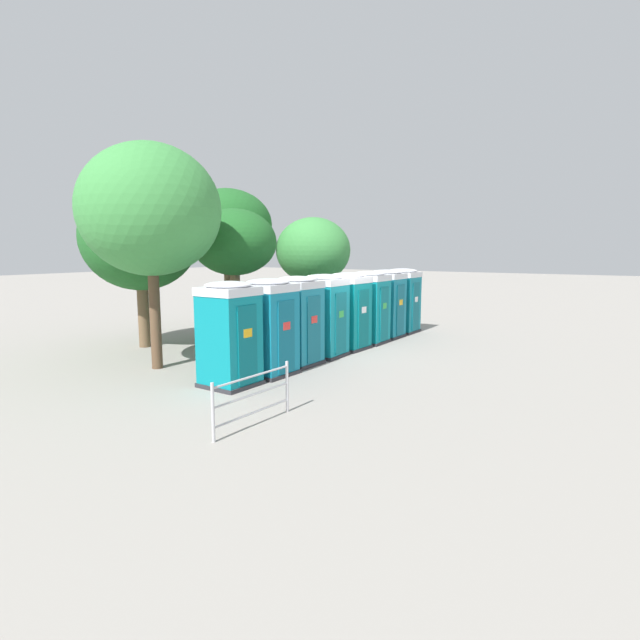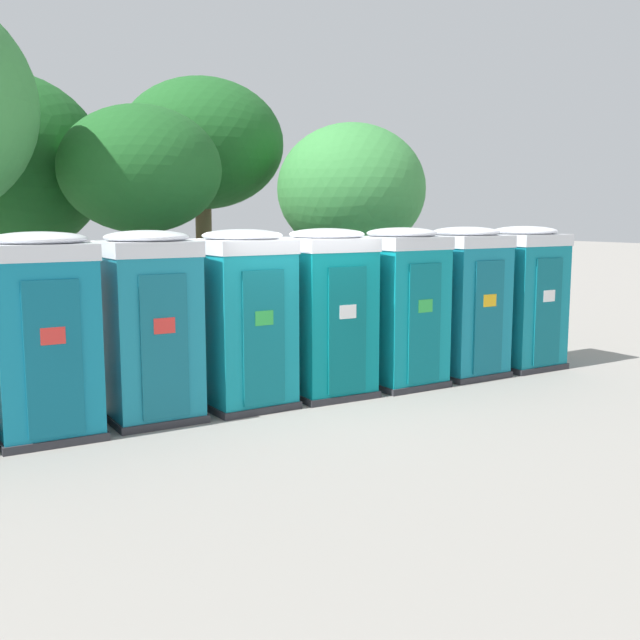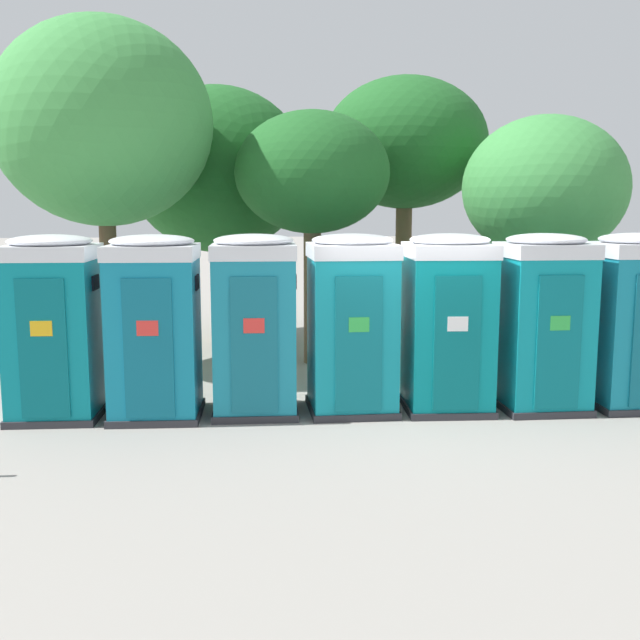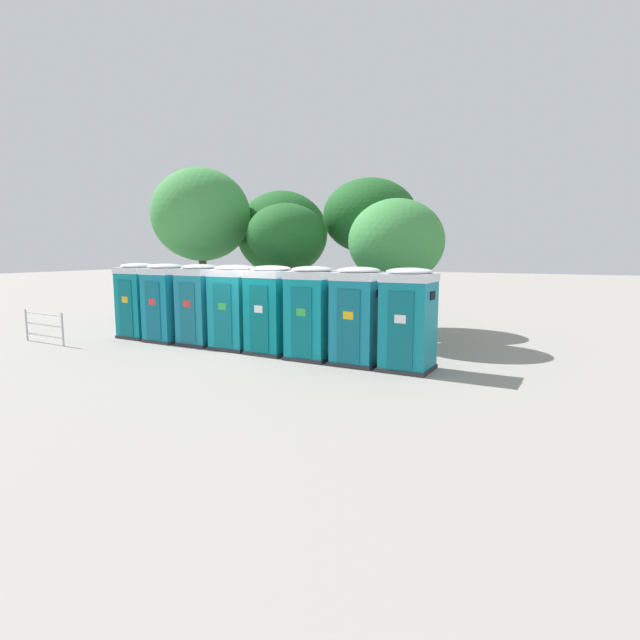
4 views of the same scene
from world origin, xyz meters
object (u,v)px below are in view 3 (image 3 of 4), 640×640
at_px(street_tree_0, 312,174).
at_px(portapotty_0, 54,326).
at_px(portapotty_5, 543,321).
at_px(street_tree_2, 103,124).
at_px(portapotty_3, 352,323).
at_px(portapotty_2, 255,324).
at_px(street_tree_3, 218,171).
at_px(street_tree_1, 405,144).
at_px(portapotty_4, 448,322).
at_px(portapotty_1, 155,326).
at_px(street_tree_4, 544,190).
at_px(portapotty_6, 634,320).

bearing_deg(street_tree_0, portapotty_0, -140.46).
xyz_separation_m(portapotty_5, street_tree_2, (-6.56, 3.31, 3.02)).
bearing_deg(portapotty_0, portapotty_3, -2.28).
height_order(portapotty_2, street_tree_3, street_tree_3).
height_order(street_tree_0, street_tree_1, street_tree_1).
distance_m(portapotty_4, street_tree_0, 4.41).
bearing_deg(portapotty_1, portapotty_2, 1.97).
distance_m(portapotty_2, portapotty_5, 4.12).
height_order(portapotty_1, street_tree_3, street_tree_3).
distance_m(street_tree_1, street_tree_2, 6.42).
bearing_deg(street_tree_2, portapotty_3, -39.27).
relative_size(portapotty_3, street_tree_4, 0.56).
height_order(portapotty_4, portapotty_5, same).
bearing_deg(portapotty_2, street_tree_2, 128.79).
bearing_deg(portapotty_3, street_tree_3, 108.02).
xyz_separation_m(street_tree_3, street_tree_4, (5.97, -2.98, -0.44)).
relative_size(portapotty_1, portapotty_5, 1.00).
height_order(portapotty_3, street_tree_2, street_tree_2).
height_order(portapotty_3, street_tree_4, street_tree_4).
bearing_deg(street_tree_4, portapotty_1, -156.50).
relative_size(portapotty_1, street_tree_2, 0.42).
xyz_separation_m(portapotty_6, street_tree_0, (-4.31, 3.61, 2.20)).
relative_size(portapotty_4, street_tree_2, 0.42).
relative_size(portapotty_3, street_tree_2, 0.42).
xyz_separation_m(street_tree_2, street_tree_3, (1.88, 2.83, -0.65)).
bearing_deg(street_tree_4, street_tree_3, 153.46).
distance_m(portapotty_0, street_tree_3, 6.63).
height_order(portapotty_0, portapotty_2, same).
distance_m(portapotty_2, portapotty_6, 5.49).
relative_size(portapotty_3, portapotty_4, 1.00).
distance_m(portapotty_2, street_tree_2, 4.94).
relative_size(portapotty_0, portapotty_1, 1.00).
xyz_separation_m(street_tree_0, street_tree_1, (2.25, 2.33, 0.73)).
xyz_separation_m(portapotty_3, street_tree_4, (4.03, 2.98, 1.93)).
relative_size(portapotty_3, street_tree_0, 0.55).
relative_size(street_tree_0, street_tree_3, 0.85).
height_order(portapotty_4, street_tree_3, street_tree_3).
bearing_deg(portapotty_0, street_tree_0, 39.54).
bearing_deg(street_tree_1, portapotty_6, -70.88).
height_order(portapotty_3, portapotty_6, same).
bearing_deg(street_tree_1, portapotty_5, -83.36).
bearing_deg(street_tree_1, street_tree_4, -54.24).
xyz_separation_m(portapotty_4, street_tree_0, (-1.57, 3.49, 2.20)).
bearing_deg(portapotty_3, portapotty_2, 176.83).
xyz_separation_m(street_tree_0, street_tree_2, (-3.62, -0.27, 0.82)).
height_order(portapotty_1, street_tree_4, street_tree_4).
height_order(street_tree_2, street_tree_4, street_tree_2).
bearing_deg(street_tree_4, portapotty_4, -130.95).
bearing_deg(portapotty_5, street_tree_4, 67.75).
bearing_deg(street_tree_0, portapotty_5, -50.62).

